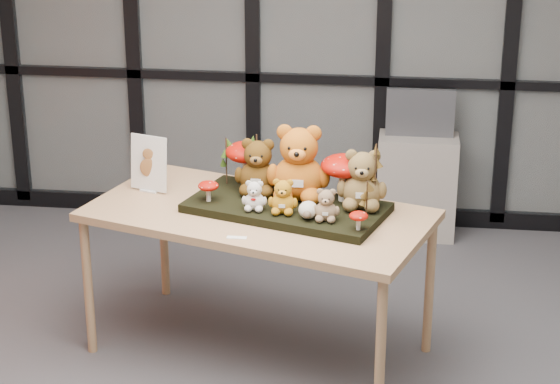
# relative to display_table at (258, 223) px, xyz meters

# --- Properties ---
(room_shell) EXTENTS (5.00, 5.00, 5.00)m
(room_shell) POSITION_rel_display_table_xyz_m (0.13, -0.51, 0.91)
(room_shell) COLOR #B2B0A8
(room_shell) RESTS_ON floor
(glass_partition) EXTENTS (4.90, 0.06, 2.78)m
(glass_partition) POSITION_rel_display_table_xyz_m (0.13, 1.96, 0.65)
(glass_partition) COLOR #2D383F
(glass_partition) RESTS_ON floor
(display_table) EXTENTS (1.96, 1.38, 0.83)m
(display_table) POSITION_rel_display_table_xyz_m (0.00, 0.00, 0.00)
(display_table) COLOR tan
(display_table) RESTS_ON floor
(diorama_tray) EXTENTS (1.12, 0.80, 0.04)m
(diorama_tray) POSITION_rel_display_table_xyz_m (0.15, 0.02, 0.09)
(diorama_tray) COLOR black
(diorama_tray) RESTS_ON display_table
(bear_pooh_yellow) EXTENTS (0.42, 0.39, 0.44)m
(bear_pooh_yellow) POSITION_rel_display_table_xyz_m (0.20, 0.12, 0.33)
(bear_pooh_yellow) COLOR #BD5F14
(bear_pooh_yellow) RESTS_ON diorama_tray
(bear_brown_medium) EXTENTS (0.31, 0.30, 0.33)m
(bear_brown_medium) POSITION_rel_display_table_xyz_m (-0.03, 0.17, 0.27)
(bear_brown_medium) COLOR #4E320D
(bear_brown_medium) RESTS_ON diorama_tray
(bear_tan_back) EXTENTS (0.32, 0.30, 0.34)m
(bear_tan_back) POSITION_rel_display_table_xyz_m (0.54, 0.03, 0.28)
(bear_tan_back) COLOR brown
(bear_tan_back) RESTS_ON diorama_tray
(bear_small_yellow) EXTENTS (0.19, 0.18, 0.20)m
(bear_small_yellow) POSITION_rel_display_table_xyz_m (0.14, -0.10, 0.21)
(bear_small_yellow) COLOR #B87914
(bear_small_yellow) RESTS_ON diorama_tray
(bear_white_bow) EXTENTS (0.16, 0.15, 0.17)m
(bear_white_bow) POSITION_rel_display_table_xyz_m (-0.01, -0.08, 0.20)
(bear_white_bow) COLOR silver
(bear_white_bow) RESTS_ON diorama_tray
(bear_beige_small) EXTENTS (0.17, 0.16, 0.18)m
(bear_beige_small) POSITION_rel_display_table_xyz_m (0.37, -0.17, 0.20)
(bear_beige_small) COLOR #8E7050
(bear_beige_small) RESTS_ON diorama_tray
(plush_cream_hedgehog) EXTENTS (0.09, 0.09, 0.10)m
(plush_cream_hedgehog) POSITION_rel_display_table_xyz_m (0.28, -0.16, 0.16)
(plush_cream_hedgehog) COLOR beige
(plush_cream_hedgehog) RESTS_ON diorama_tray
(mushroom_back_left) EXTENTS (0.24, 0.24, 0.27)m
(mushroom_back_left) POSITION_rel_display_table_xyz_m (-0.10, 0.29, 0.24)
(mushroom_back_left) COLOR #9F0E05
(mushroom_back_left) RESTS_ON diorama_tray
(mushroom_back_right) EXTENTS (0.25, 0.25, 0.27)m
(mushroom_back_right) POSITION_rel_display_table_xyz_m (0.44, 0.11, 0.25)
(mushroom_back_right) COLOR #9F0E05
(mushroom_back_right) RESTS_ON diorama_tray
(mushroom_front_left) EXTENTS (0.11, 0.11, 0.12)m
(mushroom_front_left) POSITION_rel_display_table_xyz_m (-0.27, 0.01, 0.17)
(mushroom_front_left) COLOR #9F0E05
(mushroom_front_left) RESTS_ON diorama_tray
(mushroom_front_right) EXTENTS (0.09, 0.09, 0.10)m
(mushroom_front_right) POSITION_rel_display_table_xyz_m (0.54, -0.28, 0.16)
(mushroom_front_right) COLOR #9F0E05
(mushroom_front_right) RESTS_ON diorama_tray
(sprig_green_far_left) EXTENTS (0.05, 0.05, 0.27)m
(sprig_green_far_left) POSITION_rel_display_table_xyz_m (-0.22, 0.28, 0.24)
(sprig_green_far_left) COLOR #1E3E0E
(sprig_green_far_left) RESTS_ON diorama_tray
(sprig_green_mid_left) EXTENTS (0.05, 0.05, 0.29)m
(sprig_green_mid_left) POSITION_rel_display_table_xyz_m (-0.05, 0.28, 0.25)
(sprig_green_mid_left) COLOR #1E3E0E
(sprig_green_mid_left) RESTS_ON diorama_tray
(sprig_dry_far_right) EXTENTS (0.05, 0.05, 0.36)m
(sprig_dry_far_right) POSITION_rel_display_table_xyz_m (0.61, -0.01, 0.29)
(sprig_dry_far_right) COLOR brown
(sprig_dry_far_right) RESTS_ON diorama_tray
(sprig_dry_mid_right) EXTENTS (0.05, 0.05, 0.20)m
(sprig_dry_mid_right) POSITION_rel_display_table_xyz_m (0.57, -0.14, 0.21)
(sprig_dry_mid_right) COLOR brown
(sprig_dry_mid_right) RESTS_ON diorama_tray
(sprig_green_centre) EXTENTS (0.05, 0.05, 0.19)m
(sprig_green_centre) POSITION_rel_display_table_xyz_m (0.12, 0.24, 0.21)
(sprig_green_centre) COLOR #1E3E0E
(sprig_green_centre) RESTS_ON diorama_tray
(sign_holder) EXTENTS (0.22, 0.10, 0.32)m
(sign_holder) POSITION_rel_display_table_xyz_m (-0.64, 0.23, 0.21)
(sign_holder) COLOR silver
(sign_holder) RESTS_ON display_table
(label_card) EXTENTS (0.10, 0.03, 0.00)m
(label_card) POSITION_rel_display_table_xyz_m (-0.06, -0.35, 0.07)
(label_card) COLOR white
(label_card) RESTS_ON display_table
(cabinet) EXTENTS (0.54, 0.31, 0.72)m
(cabinet) POSITION_rel_display_table_xyz_m (0.85, 1.76, -0.41)
(cabinet) COLOR #9C948B
(cabinet) RESTS_ON floor
(monitor) EXTENTS (0.46, 0.05, 0.33)m
(monitor) POSITION_rel_display_table_xyz_m (0.85, 1.78, 0.12)
(monitor) COLOR #48494F
(monitor) RESTS_ON cabinet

